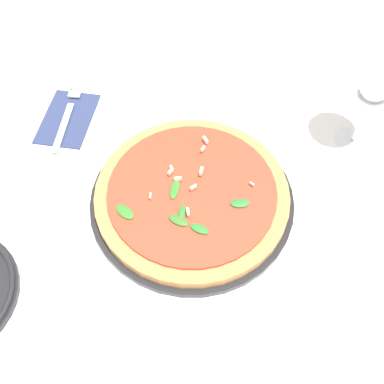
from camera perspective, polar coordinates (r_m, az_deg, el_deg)
ground_plane at (r=0.79m, az=-1.35°, el=0.79°), size 6.00×6.00×0.00m
pizza_arugula_main at (r=0.76m, az=-0.01°, el=-0.56°), size 0.35×0.35×0.05m
wine_glass at (r=0.82m, az=22.00°, el=11.55°), size 0.09×0.09×0.17m
napkin at (r=0.92m, az=-15.52°, el=9.06°), size 0.16×0.11×0.01m
fork at (r=0.92m, az=-15.48°, el=9.60°), size 0.20×0.06×0.00m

